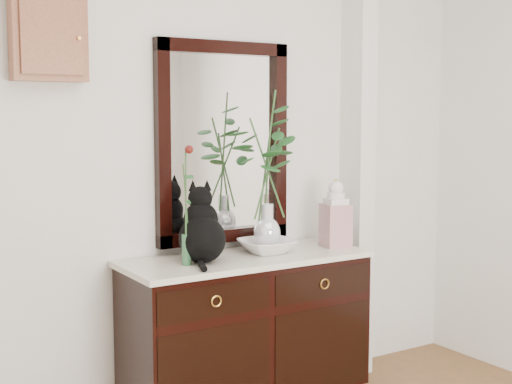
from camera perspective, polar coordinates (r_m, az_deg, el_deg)
wall_back at (r=3.89m, az=-4.00°, el=2.59°), size 3.60×0.04×2.70m
pilaster at (r=4.38m, az=8.13°, el=2.97°), size 0.12×0.20×2.70m
sideboard at (r=3.88m, az=-0.80°, el=-10.59°), size 1.33×0.52×0.82m
wall_mirror at (r=3.92m, az=-2.62°, el=3.95°), size 0.80×0.06×1.10m
key_cabinet at (r=3.54m, az=-16.26°, el=11.73°), size 0.35×0.10×0.40m
cat at (r=3.62m, az=-4.34°, el=-2.55°), size 0.38×0.41×0.39m
lotus_bowl at (r=3.86m, az=0.89°, el=-4.36°), size 0.32×0.32×0.07m
vase_branches at (r=3.80m, az=0.90°, el=1.83°), size 0.46×0.46×0.87m
bud_vase_rose at (r=3.52m, az=-5.63°, el=-1.02°), size 0.09×0.09×0.61m
ginger_jar at (r=4.04m, az=6.39°, el=-1.66°), size 0.17×0.17×0.39m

